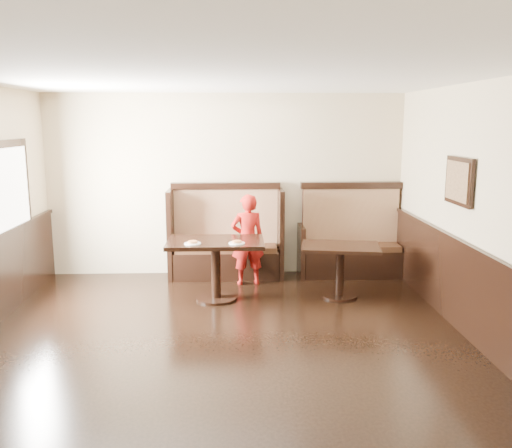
{
  "coord_description": "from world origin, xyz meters",
  "views": [
    {
      "loc": [
        0.13,
        -4.88,
        2.37
      ],
      "look_at": [
        0.42,
        2.35,
        1.0
      ],
      "focal_mm": 38.0,
      "sensor_mm": 36.0,
      "label": 1
    }
  ],
  "objects": [
    {
      "name": "booth_neighbor",
      "position": [
        1.95,
        3.29,
        0.48
      ],
      "size": [
        1.65,
        0.72,
        1.45
      ],
      "color": "black",
      "rests_on": "ground"
    },
    {
      "name": "table_neighbor",
      "position": [
        1.57,
        2.21,
        0.54
      ],
      "size": [
        1.14,
        0.84,
        0.72
      ],
      "rotation": [
        0.0,
        0.0,
        -0.16
      ],
      "color": "black",
      "rests_on": "ground"
    },
    {
      "name": "room_shell",
      "position": [
        -0.3,
        0.28,
        0.67
      ],
      "size": [
        7.0,
        7.0,
        7.0
      ],
      "color": "#C4AE8E",
      "rests_on": "ground"
    },
    {
      "name": "pizza_plate_left",
      "position": [
        -0.41,
        1.96,
        0.83
      ],
      "size": [
        0.22,
        0.22,
        0.04
      ],
      "color": "white",
      "rests_on": "table_main"
    },
    {
      "name": "booth_main",
      "position": [
        0.0,
        3.3,
        0.53
      ],
      "size": [
        1.75,
        0.72,
        1.45
      ],
      "color": "black",
      "rests_on": "ground"
    },
    {
      "name": "ground",
      "position": [
        0.0,
        0.0,
        0.0
      ],
      "size": [
        7.0,
        7.0,
        0.0
      ],
      "primitive_type": "plane",
      "color": "black",
      "rests_on": "ground"
    },
    {
      "name": "child",
      "position": [
        0.32,
        2.86,
        0.67
      ],
      "size": [
        0.54,
        0.4,
        1.34
      ],
      "primitive_type": "imported",
      "rotation": [
        0.0,
        0.0,
        3.31
      ],
      "color": "#A81611",
      "rests_on": "ground"
    },
    {
      "name": "table_main",
      "position": [
        -0.12,
        2.16,
        0.63
      ],
      "size": [
        1.29,
        0.81,
        0.82
      ],
      "rotation": [
        0.0,
        0.0,
        -0.0
      ],
      "color": "black",
      "rests_on": "ground"
    },
    {
      "name": "pizza_plate_right",
      "position": [
        0.16,
        1.96,
        0.83
      ],
      "size": [
        0.21,
        0.21,
        0.04
      ],
      "color": "white",
      "rests_on": "table_main"
    }
  ]
}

